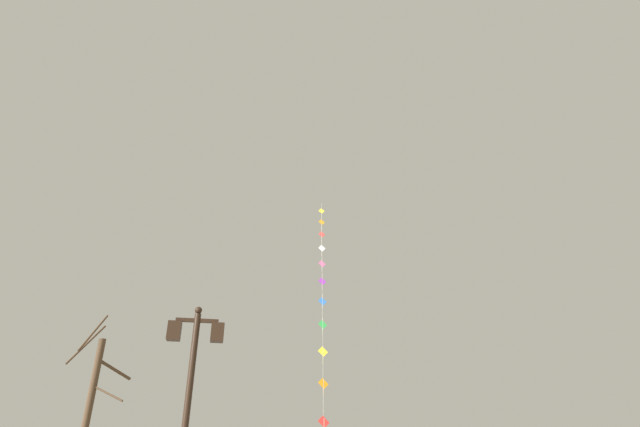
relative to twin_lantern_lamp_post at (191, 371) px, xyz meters
The scene contains 3 objects.
twin_lantern_lamp_post is the anchor object (origin of this frame).
kite_train 17.13m from the twin_lantern_lamp_post, 68.95° to the left, with size 2.98×14.74×18.57m.
bare_tree 5.65m from the twin_lantern_lamp_post, 122.61° to the left, with size 1.78×1.54×5.37m.
Camera 1 is at (-1.23, -1.51, 1.59)m, focal length 26.80 mm.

